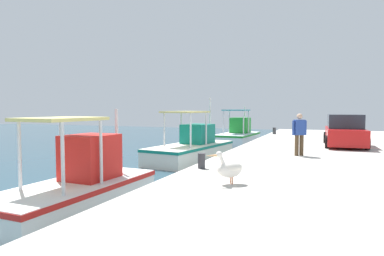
# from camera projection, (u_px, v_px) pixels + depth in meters

# --- Properties ---
(quay_pier) EXTENTS (36.00, 10.00, 0.80)m
(quay_pier) POSITION_uv_depth(u_px,v_px,m) (356.00, 172.00, 11.78)
(quay_pier) COLOR #BCB7AD
(quay_pier) RESTS_ON ground
(fishing_boat_second) EXTENTS (4.79, 2.04, 2.65)m
(fishing_boat_second) POSITION_uv_depth(u_px,v_px,m) (78.00, 187.00, 8.56)
(fishing_boat_second) COLOR white
(fishing_boat_second) RESTS_ON ground
(fishing_boat_third) EXTENTS (6.09, 2.88, 3.28)m
(fishing_boat_third) POSITION_uv_depth(u_px,v_px,m) (192.00, 148.00, 17.02)
(fishing_boat_third) COLOR silver
(fishing_boat_third) RESTS_ON ground
(fishing_boat_fourth) EXTENTS (4.75, 2.34, 2.84)m
(fishing_boat_fourth) POSITION_uv_depth(u_px,v_px,m) (238.00, 136.00, 23.82)
(fishing_boat_fourth) COLOR white
(fishing_boat_fourth) RESTS_ON ground
(pelican) EXTENTS (0.74, 0.88, 0.82)m
(pelican) POSITION_uv_depth(u_px,v_px,m) (230.00, 168.00, 8.16)
(pelican) COLOR tan
(pelican) RESTS_ON quay_pier
(fisherman_standing) EXTENTS (0.41, 0.52, 1.66)m
(fisherman_standing) POSITION_uv_depth(u_px,v_px,m) (299.00, 133.00, 13.08)
(fisherman_standing) COLOR #4C3823
(fisherman_standing) RESTS_ON quay_pier
(parked_car) EXTENTS (4.16, 1.99, 1.57)m
(parked_car) POSITION_uv_depth(u_px,v_px,m) (345.00, 132.00, 16.54)
(parked_car) COLOR black
(parked_car) RESTS_ON quay_pier
(mooring_bollard_nearest) EXTENTS (0.23, 0.23, 0.47)m
(mooring_bollard_nearest) POSITION_uv_depth(u_px,v_px,m) (202.00, 161.00, 10.30)
(mooring_bollard_nearest) COLOR #333338
(mooring_bollard_nearest) RESTS_ON quay_pier
(mooring_bollard_second) EXTENTS (0.25, 0.25, 0.48)m
(mooring_bollard_second) POSITION_uv_depth(u_px,v_px,m) (274.00, 131.00, 24.27)
(mooring_bollard_second) COLOR #333338
(mooring_bollard_second) RESTS_ON quay_pier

